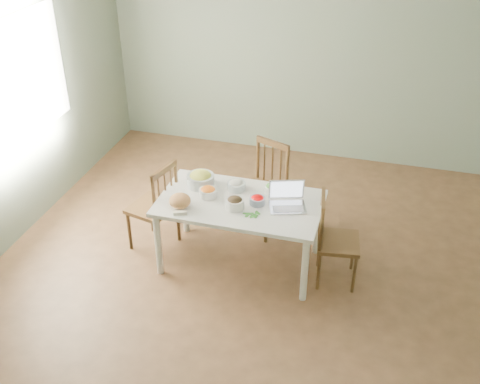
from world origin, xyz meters
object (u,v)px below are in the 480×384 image
(chair_right, at_px, (339,240))
(chair_left, at_px, (152,205))
(chair_far, at_px, (262,189))
(laptop, at_px, (288,197))
(bowl_squash, at_px, (201,179))
(bread_boule, at_px, (180,201))
(dining_table, at_px, (240,233))

(chair_right, bearing_deg, chair_left, 80.78)
(chair_far, relative_size, laptop, 2.99)
(chair_far, xyz_separation_m, chair_left, (-0.94, -0.56, -0.01))
(chair_left, xyz_separation_m, laptop, (1.32, -0.03, 0.33))
(chair_left, distance_m, bowl_squash, 0.56)
(bread_boule, height_order, laptop, laptop)
(chair_far, xyz_separation_m, laptop, (0.38, -0.59, 0.33))
(bread_boule, relative_size, laptop, 0.61)
(laptop, bearing_deg, dining_table, 163.49)
(chair_right, xyz_separation_m, laptop, (-0.47, 0.01, 0.36))
(bowl_squash, bearing_deg, laptop, -10.49)
(chair_left, bearing_deg, chair_right, 102.55)
(chair_left, xyz_separation_m, bread_boule, (0.40, -0.27, 0.28))
(chair_left, xyz_separation_m, bowl_squash, (0.46, 0.13, 0.30))
(dining_table, relative_size, chair_left, 1.58)
(dining_table, height_order, chair_right, chair_right)
(bread_boule, bearing_deg, bowl_squash, 81.92)
(chair_far, bearing_deg, bread_boule, -101.84)
(chair_left, bearing_deg, bread_boule, 70.26)
(bread_boule, distance_m, laptop, 0.95)
(dining_table, xyz_separation_m, laptop, (0.43, 0.01, 0.45))
(chair_far, height_order, bowl_squash, chair_far)
(chair_left, distance_m, laptop, 1.36)
(chair_right, distance_m, bread_boule, 1.44)
(chair_left, height_order, chair_right, chair_left)
(chair_right, height_order, bowl_squash, chair_right)
(dining_table, xyz_separation_m, bread_boule, (-0.48, -0.22, 0.40))
(dining_table, xyz_separation_m, bowl_squash, (-0.43, 0.17, 0.42))
(chair_left, height_order, bread_boule, chair_left)
(bread_boule, bearing_deg, chair_far, 56.74)
(chair_far, distance_m, laptop, 0.77)
(chair_left, xyz_separation_m, chair_right, (1.79, -0.04, -0.03))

